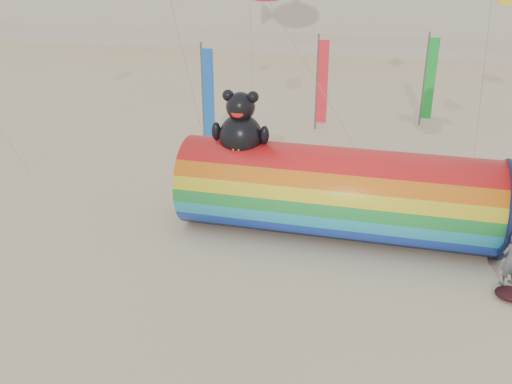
# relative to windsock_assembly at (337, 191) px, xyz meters

# --- Properties ---
(ground) EXTENTS (160.00, 160.00, 0.00)m
(ground) POSITION_rel_windsock_assembly_xyz_m (-2.81, -3.89, -1.69)
(ground) COLOR #CCB58C
(ground) RESTS_ON ground
(windsock_assembly) EXTENTS (11.05, 3.37, 5.09)m
(windsock_assembly) POSITION_rel_windsock_assembly_xyz_m (0.00, 0.00, 0.00)
(windsock_assembly) COLOR red
(windsock_assembly) RESTS_ON ground
(kite_handler) EXTENTS (0.77, 0.70, 1.75)m
(kite_handler) POSITION_rel_windsock_assembly_xyz_m (5.49, -1.98, -0.81)
(kite_handler) COLOR #525459
(kite_handler) RESTS_ON ground
(festival_banners) EXTENTS (11.44, 6.43, 5.20)m
(festival_banners) POSITION_rel_windsock_assembly_xyz_m (-2.26, 11.70, 0.95)
(festival_banners) COLOR #59595E
(festival_banners) RESTS_ON ground
(beachgoers) EXTENTS (70.44, 57.67, 1.85)m
(beachgoers) POSITION_rel_windsock_assembly_xyz_m (0.14, -8.61, -0.85)
(beachgoers) COLOR #33333F
(beachgoers) RESTS_ON ground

